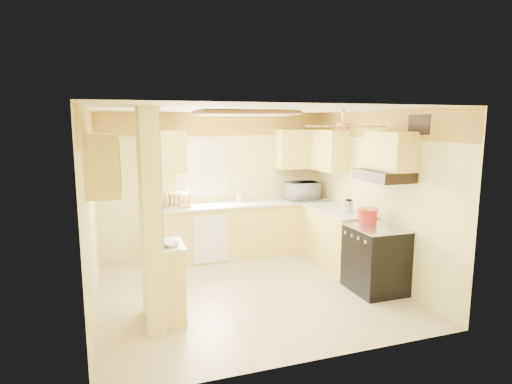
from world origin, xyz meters
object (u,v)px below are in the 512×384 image
object	(u,v)px
stove	(375,259)
bowl	(172,244)
microwave	(302,191)
kettle	(349,206)
dutch_oven	(367,215)

from	to	relation	value
stove	bowl	bearing A→B (deg)	-177.51
stove	microwave	distance (m)	2.23
kettle	dutch_oven	bearing A→B (deg)	-90.03
stove	microwave	xyz separation A→B (m)	(-0.14, 2.13, 0.64)
stove	kettle	size ratio (longest dim) A/B	4.08
stove	microwave	bearing A→B (deg)	93.70
stove	bowl	distance (m)	2.85
stove	dutch_oven	xyz separation A→B (m)	(0.04, 0.29, 0.55)
dutch_oven	kettle	distance (m)	0.52
kettle	microwave	bearing A→B (deg)	97.58
bowl	dutch_oven	distance (m)	2.87
dutch_oven	stove	bearing A→B (deg)	-97.26
stove	microwave	world-z (taller)	microwave
microwave	kettle	world-z (taller)	microwave
stove	kettle	world-z (taller)	kettle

